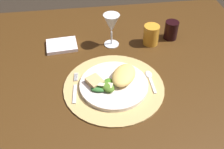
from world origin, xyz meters
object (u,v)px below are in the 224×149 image
Objects in this scene: fork at (75,89)px; dark_tumbler at (171,30)px; dinner_plate at (114,85)px; napkin at (62,45)px; dining_table at (122,90)px; spoon at (150,78)px; wine_glass at (111,25)px; amber_tumbler at (151,35)px.

dark_tumbler is (0.45, 0.28, 0.03)m from fork.
dinner_plate is 1.92× the size of napkin.
dark_tumbler reaches higher than napkin.
dark_tumbler is at bearing 32.35° from fork.
dining_table is at bearing -38.29° from napkin.
dining_table is 0.18m from spoon.
spoon is 0.29m from wine_glass.
spoon is at bearing -121.57° from dark_tumbler.
wine_glass reaches higher than dinner_plate.
amber_tumbler is (0.35, 0.26, 0.04)m from fork.
fork is 1.21× the size of napkin.
amber_tumbler is (0.20, 0.26, 0.03)m from dinner_plate.
amber_tumbler is (0.40, -0.03, 0.04)m from napkin.
spoon is (0.29, 0.02, 0.00)m from fork.
fork is 0.33m from wine_glass.
napkin is (-0.24, 0.19, 0.13)m from dining_table.
napkin is at bearing 142.03° from spoon.
napkin is (-0.34, 0.26, -0.00)m from spoon.
amber_tumbler is at bearing -3.97° from napkin.
fork is 0.53m from dark_tumbler.
dining_table is at bearing -133.56° from amber_tumbler.
dinner_plate reaches higher than fork.
dining_table is 8.54× the size of wine_glass.
amber_tumbler is at bearing 36.32° from fork.
dark_tumbler is (0.31, 0.29, 0.03)m from dinner_plate.
dark_tumbler is at bearing 2.93° from wine_glass.
wine_glass is (0.17, 0.27, 0.10)m from fork.
amber_tumbler is at bearing -164.12° from dark_tumbler.
dark_tumbler is at bearing 15.88° from amber_tumbler.
napkin is at bearing 176.65° from wine_glass.
wine_glass is (-0.02, 0.18, 0.22)m from dining_table.
fork is at bearing -147.65° from dark_tumbler.
wine_glass reaches higher than spoon.
dinner_plate is at bearing -117.28° from dining_table.
dinner_plate is at bearing -128.33° from amber_tumbler.
wine_glass reaches higher than dark_tumbler.
dining_table is 0.36m from dark_tumbler.
amber_tumbler is at bearing -4.75° from wine_glass.
napkin is 0.40m from amber_tumbler.
fork is 1.07× the size of wine_glass.
dinner_plate is 1.70× the size of wine_glass.
fork is (-0.19, -0.09, 0.13)m from dining_table.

